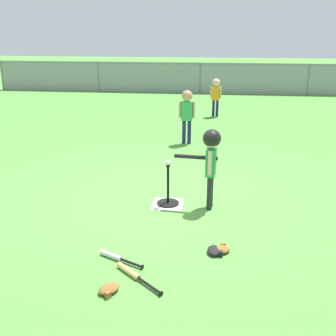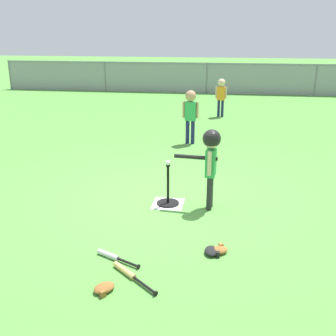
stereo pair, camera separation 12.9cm
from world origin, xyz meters
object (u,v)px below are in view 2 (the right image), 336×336
Objects in this scene: batter_child at (211,153)px; spare_bat_silver at (112,256)px; spare_bat_wood at (129,273)px; glove_by_plate at (212,251)px; glove_tossed_aside at (104,288)px; batting_tee at (168,198)px; baseball_on_tee at (168,163)px; fielder_deep_right at (191,110)px; glove_near_bats at (218,250)px; fielder_deep_center at (221,93)px.

batter_child is 1.97m from spare_bat_silver.
glove_by_plate is at bearing 34.20° from spare_bat_wood.
batter_child is at bearing 66.63° from glove_tossed_aside.
batting_tee is 0.54m from baseball_on_tee.
glove_tossed_aside is (-0.33, -5.47, -0.71)m from fielder_deep_right.
fielder_deep_right reaches higher than glove_by_plate.
glove_near_bats is at bearing -59.22° from baseball_on_tee.
batter_child is at bearing -80.24° from fielder_deep_right.
baseball_on_tee is 1.60m from glove_near_bats.
spare_bat_wood is at bearing -94.30° from baseball_on_tee.
batter_child is at bearing -5.86° from baseball_on_tee.
batter_child is (0.59, -0.06, 0.18)m from baseball_on_tee.
spare_bat_wood is at bearing -145.80° from glove_by_plate.
fielder_deep_center reaches higher than spare_bat_silver.
batter_child is 1.07× the size of fielder_deep_center.
fielder_deep_right is at bearing 89.79° from baseball_on_tee.
spare_bat_wood is 2.09× the size of glove_near_bats.
glove_by_plate is (1.08, 0.26, 0.01)m from spare_bat_silver.
batting_tee is 2.64× the size of glove_by_plate.
fielder_deep_right is 2.09× the size of spare_bat_wood.
baseball_on_tee reaches higher than spare_bat_wood.
spare_bat_silver is at bearing -104.09° from baseball_on_tee.
glove_by_plate reaches higher than spare_bat_wood.
glove_by_plate and glove_near_bats have the same top height.
batter_child is at bearing 68.00° from spare_bat_wood.
fielder_deep_center is 4.78× the size of glove_by_plate.
batting_tee is at bearing 75.91° from spare_bat_silver.
glove_tossed_aside is (0.08, -0.59, 0.01)m from spare_bat_silver.
glove_near_bats is 1.39m from glove_tossed_aside.
spare_bat_silver is 1.19m from glove_near_bats.
glove_by_plate is 0.84× the size of glove_near_bats.
spare_bat_silver is at bearing -165.52° from glove_near_bats.
spare_bat_wood is (-0.74, -8.16, -0.66)m from fielder_deep_center.
spare_bat_wood is at bearing -94.30° from batting_tee.
glove_near_bats is at bearing -59.22° from batting_tee.
fielder_deep_right is at bearing 99.26° from glove_near_bats.
fielder_deep_center is 1.92× the size of spare_bat_wood.
fielder_deep_right reaches higher than baseball_on_tee.
baseball_on_tee is at bearing -90.21° from fielder_deep_right.
spare_bat_wood is 2.49× the size of glove_by_plate.
fielder_deep_center is 8.52m from glove_tossed_aside.
fielder_deep_center is at bearing 82.79° from spare_bat_silver.
spare_bat_silver is 0.39m from spare_bat_wood.
fielder_deep_center is (0.59, 2.98, -0.06)m from fielder_deep_right.
baseball_on_tee reaches higher than glove_near_bats.
batting_tee is 0.94m from batter_child.
fielder_deep_right is 4.95m from spare_bat_silver.
spare_bat_wood is (-0.14, -1.87, -0.60)m from baseball_on_tee.
spare_bat_wood is at bearing -91.69° from fielder_deep_right.
batter_child is 4.26× the size of glove_near_bats.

